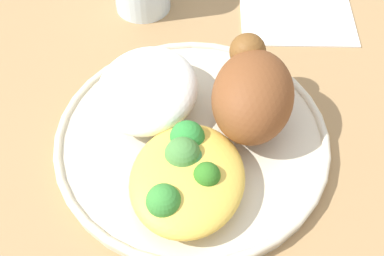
{
  "coord_description": "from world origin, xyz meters",
  "views": [
    {
      "loc": [
        -0.27,
        -0.05,
        0.38
      ],
      "look_at": [
        0.0,
        0.0,
        0.02
      ],
      "focal_mm": 48.2,
      "sensor_mm": 36.0,
      "label": 1
    }
  ],
  "objects_px": {
    "mac_cheese_with_broccoli": "(186,174)",
    "napkin": "(297,17)",
    "plate": "(192,140)",
    "roasted_chicken": "(252,93)",
    "rice_pile": "(148,89)"
  },
  "relations": [
    {
      "from": "rice_pile",
      "to": "napkin",
      "type": "height_order",
      "value": "rice_pile"
    },
    {
      "from": "plate",
      "to": "roasted_chicken",
      "type": "xyz_separation_m",
      "value": [
        0.03,
        -0.05,
        0.04
      ]
    },
    {
      "from": "plate",
      "to": "roasted_chicken",
      "type": "distance_m",
      "value": 0.07
    },
    {
      "from": "mac_cheese_with_broccoli",
      "to": "napkin",
      "type": "bearing_deg",
      "value": -17.27
    },
    {
      "from": "rice_pile",
      "to": "mac_cheese_with_broccoli",
      "type": "xyz_separation_m",
      "value": [
        -0.08,
        -0.05,
        -0.0
      ]
    },
    {
      "from": "roasted_chicken",
      "to": "napkin",
      "type": "relative_size",
      "value": 0.82
    },
    {
      "from": "plate",
      "to": "mac_cheese_with_broccoli",
      "type": "relative_size",
      "value": 2.25
    },
    {
      "from": "roasted_chicken",
      "to": "rice_pile",
      "type": "relative_size",
      "value": 0.99
    },
    {
      "from": "plate",
      "to": "napkin",
      "type": "bearing_deg",
      "value": -22.89
    },
    {
      "from": "mac_cheese_with_broccoli",
      "to": "plate",
      "type": "bearing_deg",
      "value": 6.06
    },
    {
      "from": "napkin",
      "to": "rice_pile",
      "type": "bearing_deg",
      "value": 142.2
    },
    {
      "from": "plate",
      "to": "napkin",
      "type": "xyz_separation_m",
      "value": [
        0.19,
        -0.08,
        -0.01
      ]
    },
    {
      "from": "plate",
      "to": "mac_cheese_with_broccoli",
      "type": "xyz_separation_m",
      "value": [
        -0.05,
        -0.01,
        0.02
      ]
    },
    {
      "from": "rice_pile",
      "to": "napkin",
      "type": "xyz_separation_m",
      "value": [
        0.17,
        -0.13,
        -0.03
      ]
    },
    {
      "from": "mac_cheese_with_broccoli",
      "to": "napkin",
      "type": "height_order",
      "value": "mac_cheese_with_broccoli"
    }
  ]
}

